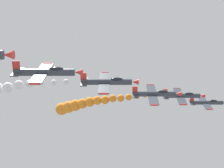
% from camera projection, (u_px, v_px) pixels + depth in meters
% --- Properties ---
extents(airplane_lead, '(9.24, 10.35, 3.39)m').
position_uv_depth(airplane_lead, '(207.00, 103.00, 92.32)').
color(airplane_lead, '#333842').
extents(airplane_left_inner, '(8.94, 10.35, 4.06)m').
position_uv_depth(airplane_left_inner, '(182.00, 96.00, 82.14)').
color(airplane_left_inner, '#333842').
extents(smoke_trail_left_inner, '(9.95, 25.91, 6.17)m').
position_uv_depth(smoke_trail_left_inner, '(82.00, 104.00, 87.55)').
color(smoke_trail_left_inner, orange).
extents(airplane_right_inner, '(8.80, 10.35, 4.41)m').
position_uv_depth(airplane_right_inner, '(155.00, 94.00, 70.90)').
color(airplane_right_inner, '#333842').
extents(airplane_left_outer, '(8.89, 10.35, 4.18)m').
position_uv_depth(airplane_left_outer, '(108.00, 82.00, 59.83)').
color(airplane_left_outer, '#333842').
extents(airplane_right_outer, '(9.11, 10.35, 3.60)m').
position_uv_depth(airplane_right_outer, '(46.00, 72.00, 49.77)').
color(airplane_right_outer, '#333842').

